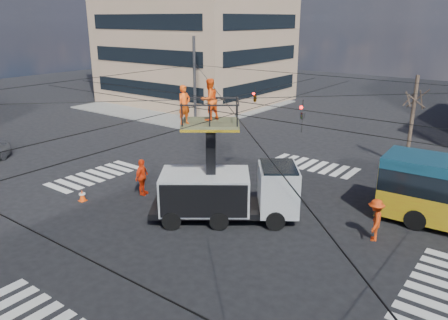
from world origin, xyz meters
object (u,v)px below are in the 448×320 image
Objects in this scene: traffic_cone at (82,195)px; worker_ground at (142,177)px; flagger at (375,220)px; utility_truck at (228,177)px.

worker_ground is at bearing 53.15° from traffic_cone.
worker_ground is at bearing -93.28° from flagger.
utility_truck is 6.90m from flagger.
flagger is at bearing 20.01° from traffic_cone.
flagger is at bearing -18.04° from utility_truck.
worker_ground is (1.93, 2.57, 0.72)m from traffic_cone.
utility_truck reaches higher than traffic_cone.
traffic_cone is 3.29m from worker_ground.
utility_truck is 3.65× the size of flagger.
utility_truck is at bearing -103.56° from worker_ground.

